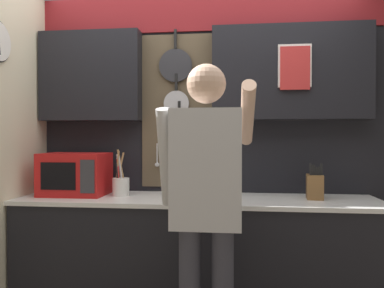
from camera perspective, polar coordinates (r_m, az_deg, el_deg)
name	(u,v)px	position (r m, az deg, el deg)	size (l,w,h in m)	color
base_cabinet_counter	(197,261)	(2.84, 0.70, -17.41)	(2.59, 0.61, 0.92)	black
back_wall_unit	(203,116)	(2.97, 1.62, 4.30)	(3.16, 0.23, 2.48)	black
microwave	(75,174)	(2.98, -17.33, -4.37)	(0.47, 0.36, 0.32)	red
knife_block	(315,186)	(2.80, 18.20, -6.11)	(0.13, 0.16, 0.26)	brown
utensil_crock	(121,184)	(2.87, -10.82, -6.06)	(0.13, 0.13, 0.35)	white
person	(206,193)	(2.06, 2.20, -7.40)	(0.54, 0.62, 1.75)	#383842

